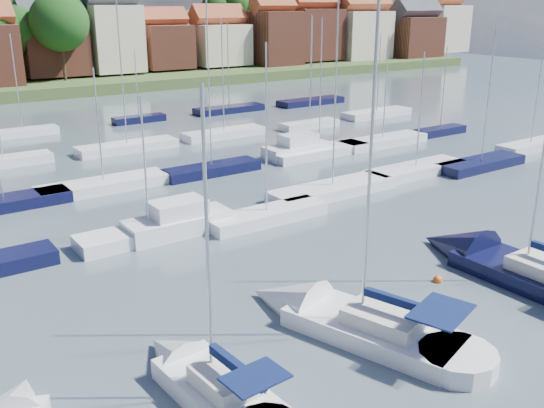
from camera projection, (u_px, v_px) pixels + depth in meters
ground at (135, 160)px, 57.80m from camera, size 260.00×260.00×0.00m
sailboat_left at (206, 383)px, 23.22m from camera, size 3.05×9.48×12.81m
sailboat_centre at (342, 320)px, 27.86m from camera, size 6.78×12.73×16.70m
sailboat_navy at (504, 266)px, 33.57m from camera, size 3.75×13.73×18.86m
buoy_e at (438, 282)px, 32.52m from camera, size 0.51×0.51×0.51m
marina_field at (176, 163)px, 54.92m from camera, size 79.62×41.41×15.93m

